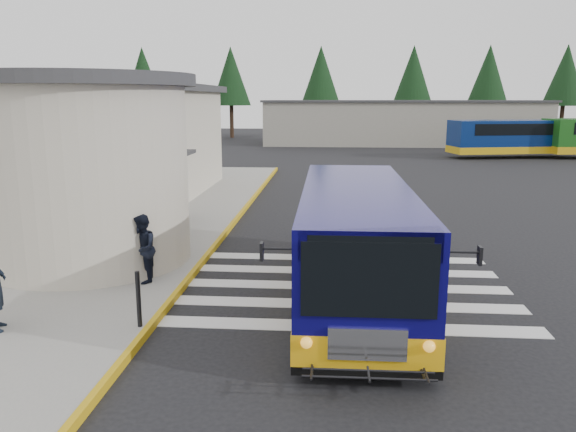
# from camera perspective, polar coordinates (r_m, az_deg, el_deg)

# --- Properties ---
(ground) EXTENTS (140.00, 140.00, 0.00)m
(ground) POSITION_cam_1_polar(r_m,az_deg,el_deg) (14.16, 6.94, -6.11)
(ground) COLOR black
(ground) RESTS_ON ground
(sidewalk) EXTENTS (10.00, 34.00, 0.15)m
(sidewalk) POSITION_cam_1_polar(r_m,az_deg,el_deg) (19.82, -20.56, -1.36)
(sidewalk) COLOR gray
(sidewalk) RESTS_ON ground
(curb_strip) EXTENTS (0.12, 34.00, 0.16)m
(curb_strip) POSITION_cam_1_polar(r_m,az_deg,el_deg) (18.29, -6.36, -1.71)
(curb_strip) COLOR gold
(curb_strip) RESTS_ON ground
(station_building) EXTENTS (12.70, 18.70, 4.80)m
(station_building) POSITION_cam_1_polar(r_m,az_deg,el_deg) (22.85, -22.18, 6.51)
(station_building) COLOR #C0B6A2
(station_building) RESTS_ON ground
(crosswalk) EXTENTS (8.00, 5.35, 0.01)m
(crosswalk) POSITION_cam_1_polar(r_m,az_deg,el_deg) (13.39, 4.92, -7.11)
(crosswalk) COLOR silver
(crosswalk) RESTS_ON ground
(depot_building) EXTENTS (26.40, 8.40, 4.20)m
(depot_building) POSITION_cam_1_polar(r_m,az_deg,el_deg) (55.90, 11.46, 9.31)
(depot_building) COLOR gray
(depot_building) RESTS_ON ground
(tree_line) EXTENTS (58.40, 4.40, 10.00)m
(tree_line) POSITION_cam_1_polar(r_m,az_deg,el_deg) (63.89, 11.03, 13.81)
(tree_line) COLOR black
(tree_line) RESTS_ON ground
(transit_bus) EXTENTS (3.21, 8.85, 2.49)m
(transit_bus) POSITION_cam_1_polar(r_m,az_deg,el_deg) (12.30, 6.86, -3.10)
(transit_bus) COLOR #0B0754
(transit_bus) RESTS_ON ground
(pedestrian_b) EXTENTS (0.79, 0.91, 1.60)m
(pedestrian_b) POSITION_cam_1_polar(r_m,az_deg,el_deg) (13.38, -14.59, -3.25)
(pedestrian_b) COLOR black
(pedestrian_b) RESTS_ON sidewalk
(bollard) EXTENTS (0.09, 0.09, 1.08)m
(bollard) POSITION_cam_1_polar(r_m,az_deg,el_deg) (10.91, -14.95, -8.16)
(bollard) COLOR black
(bollard) RESTS_ON sidewalk
(far_bus_a) EXTENTS (9.61, 4.48, 2.39)m
(far_bus_a) POSITION_cam_1_polar(r_m,az_deg,el_deg) (45.47, 21.82, 7.49)
(far_bus_a) COLOR #071C54
(far_bus_a) RESTS_ON ground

